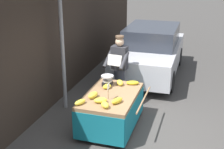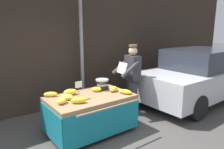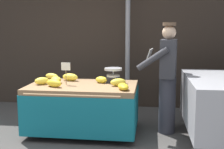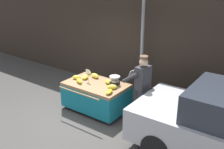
% 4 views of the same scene
% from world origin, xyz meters
% --- Properties ---
extents(ground_plane, '(60.00, 60.00, 0.00)m').
position_xyz_m(ground_plane, '(0.00, 0.00, 0.00)').
color(ground_plane, '#423F3D').
extents(back_wall, '(16.00, 0.24, 3.56)m').
position_xyz_m(back_wall, '(0.00, 2.68, 1.78)').
color(back_wall, '#332821').
rests_on(back_wall, ground).
extents(street_pole, '(0.09, 0.09, 2.84)m').
position_xyz_m(street_pole, '(0.77, 2.21, 1.42)').
color(street_pole, gray).
rests_on(street_pole, ground).
extents(banana_cart, '(1.67, 1.25, 0.77)m').
position_xyz_m(banana_cart, '(0.19, 0.86, 0.56)').
color(banana_cart, '#93704C').
rests_on(banana_cart, ground).
extents(weighing_scale, '(0.28, 0.28, 0.23)m').
position_xyz_m(weighing_scale, '(0.64, 1.09, 0.89)').
color(weighing_scale, black).
rests_on(weighing_scale, banana_cart).
extents(price_sign, '(0.14, 0.01, 0.34)m').
position_xyz_m(price_sign, '(-0.06, 0.84, 1.02)').
color(price_sign, '#997A51').
rests_on(price_sign, banana_cart).
extents(banana_bunch_0, '(0.25, 0.30, 0.11)m').
position_xyz_m(banana_bunch_0, '(-0.26, 0.94, 0.82)').
color(banana_bunch_0, yellow).
rests_on(banana_bunch_0, banana_cart).
extents(banana_bunch_1, '(0.29, 0.21, 0.10)m').
position_xyz_m(banana_bunch_1, '(-0.45, 1.29, 0.82)').
color(banana_bunch_1, yellow).
rests_on(banana_bunch_1, banana_cart).
extents(banana_bunch_2, '(0.26, 0.25, 0.11)m').
position_xyz_m(banana_bunch_2, '(-0.43, 0.79, 0.83)').
color(banana_bunch_2, yellow).
rests_on(banana_bunch_2, banana_cart).
extents(banana_bunch_3, '(0.25, 0.22, 0.10)m').
position_xyz_m(banana_bunch_3, '(0.46, 1.04, 0.82)').
color(banana_bunch_3, yellow).
rests_on(banana_bunch_3, banana_cart).
extents(banana_bunch_4, '(0.28, 0.24, 0.11)m').
position_xyz_m(banana_bunch_4, '(0.74, 0.83, 0.83)').
color(banana_bunch_4, yellow).
rests_on(banana_bunch_4, banana_cart).
extents(banana_bunch_5, '(0.30, 0.23, 0.11)m').
position_xyz_m(banana_bunch_5, '(-0.19, 0.62, 0.83)').
color(banana_bunch_5, yellow).
rests_on(banana_bunch_5, banana_cart).
extents(banana_bunch_6, '(0.30, 0.20, 0.12)m').
position_xyz_m(banana_bunch_6, '(-0.09, 1.16, 0.83)').
color(banana_bunch_6, yellow).
rests_on(banana_bunch_6, banana_cart).
extents(banana_bunch_7, '(0.22, 0.32, 0.09)m').
position_xyz_m(banana_bunch_7, '(0.85, 0.56, 0.82)').
color(banana_bunch_7, gold).
rests_on(banana_bunch_7, banana_cart).
extents(vendor_person, '(0.62, 0.57, 1.71)m').
position_xyz_m(vendor_person, '(1.47, 1.05, 0.87)').
color(vendor_person, '#383842').
rests_on(vendor_person, ground).
extents(parked_car, '(3.91, 1.77, 1.51)m').
position_xyz_m(parked_car, '(3.73, 0.68, 0.75)').
color(parked_car, '#BCBCC1').
rests_on(parked_car, ground).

